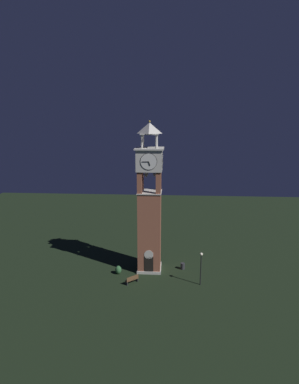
# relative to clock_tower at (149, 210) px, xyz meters

# --- Properties ---
(ground) EXTENTS (80.00, 80.00, 0.00)m
(ground) POSITION_rel_clock_tower_xyz_m (0.00, 0.00, -7.74)
(ground) COLOR black
(clock_tower) EXTENTS (3.32, 3.32, 18.28)m
(clock_tower) POSITION_rel_clock_tower_xyz_m (0.00, 0.00, 0.00)
(clock_tower) COLOR #93543D
(clock_tower) RESTS_ON ground
(park_bench) EXTENTS (1.49, 1.38, 0.95)m
(park_bench) POSITION_rel_clock_tower_xyz_m (-1.76, -3.71, -7.26)
(park_bench) COLOR brown
(park_bench) RESTS_ON ground
(lamp_post) EXTENTS (0.36, 0.36, 3.91)m
(lamp_post) POSITION_rel_clock_tower_xyz_m (6.03, -3.50, -5.04)
(lamp_post) COLOR black
(lamp_post) RESTS_ON ground
(trash_bin) EXTENTS (0.52, 0.52, 0.80)m
(trash_bin) POSITION_rel_clock_tower_xyz_m (4.15, 0.28, -7.34)
(trash_bin) COLOR #2D2D33
(trash_bin) RESTS_ON ground
(shrub_near_entry) EXTENTS (0.75, 0.75, 1.03)m
(shrub_near_entry) POSITION_rel_clock_tower_xyz_m (-3.71, -1.49, -7.23)
(shrub_near_entry) COLOR #336638
(shrub_near_entry) RESTS_ON ground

